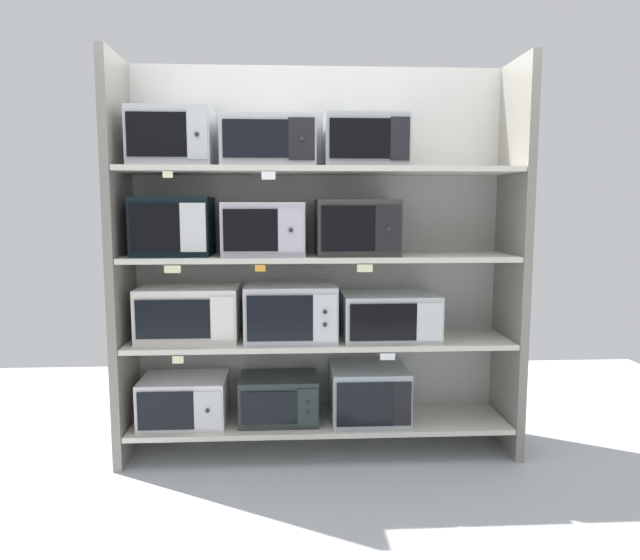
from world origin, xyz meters
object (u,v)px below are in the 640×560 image
microwave_0 (184,400)px  microwave_7 (264,229)px  microwave_4 (291,312)px  microwave_8 (356,227)px  microwave_2 (368,393)px  microwave_6 (173,226)px  microwave_10 (269,143)px  microwave_1 (279,398)px  microwave_5 (389,316)px  microwave_3 (189,314)px  microwave_11 (364,142)px  microwave_9 (173,138)px

microwave_0 → microwave_7: microwave_7 is taller
microwave_4 → microwave_8: bearing=0.0°
microwave_2 → microwave_6: (-1.13, 0.00, 1.00)m
microwave_10 → microwave_1: bearing=-0.0°
microwave_10 → microwave_5: bearing=-0.0°
microwave_6 → microwave_0: bearing=-0.3°
microwave_0 → microwave_6: bearing=179.7°
microwave_7 → microwave_8: 0.53m
microwave_1 → microwave_2: bearing=-0.0°
microwave_6 → microwave_8: (1.05, -0.00, -0.01)m
microwave_3 → microwave_4: size_ratio=1.09×
microwave_0 → microwave_11: size_ratio=1.07×
microwave_0 → microwave_7: bearing=0.0°
microwave_9 → microwave_4: bearing=-0.0°
microwave_5 → microwave_10: microwave_10 is taller
microwave_7 → microwave_2: bearing=-0.0°
microwave_10 → microwave_7: bearing=-179.8°
microwave_4 → microwave_6: size_ratio=1.22×
microwave_2 → microwave_4: microwave_4 is taller
microwave_9 → microwave_10: (0.54, 0.00, -0.02)m
microwave_0 → microwave_4: (0.64, 0.00, 0.53)m
microwave_5 → microwave_9: bearing=180.0°
microwave_1 → microwave_4: microwave_4 is taller
microwave_1 → microwave_10: microwave_10 is taller
microwave_4 → microwave_8: 0.63m
microwave_2 → microwave_10: size_ratio=0.87×
microwave_4 → microwave_9: microwave_9 is taller
microwave_10 → microwave_0: bearing=-180.0°
microwave_5 → microwave_7: bearing=180.0°
microwave_7 → microwave_11: bearing=0.0°
microwave_3 → microwave_5: 1.18m
microwave_5 → microwave_8: 0.56m
microwave_0 → microwave_4: bearing=0.0°
microwave_2 → microwave_9: (-1.12, 0.00, 1.50)m
microwave_2 → microwave_3: 1.17m
microwave_11 → microwave_4: bearing=-180.0°
microwave_11 → microwave_2: bearing=-0.4°
microwave_7 → microwave_9: bearing=180.0°
microwave_5 → microwave_7: size_ratio=1.20×
microwave_7 → microwave_8: (0.53, -0.00, 0.01)m
microwave_3 → microwave_8: bearing=-0.0°
microwave_1 → microwave_9: 1.63m
microwave_1 → microwave_4: 0.53m
microwave_6 → microwave_11: size_ratio=0.93×
microwave_11 → microwave_5: bearing=-0.1°
microwave_8 → microwave_5: bearing=-0.0°
microwave_0 → microwave_11: microwave_11 is taller
microwave_4 → microwave_7: (-0.15, 0.00, 0.49)m
microwave_2 → microwave_4: 0.68m
microwave_2 → microwave_11: size_ratio=0.98×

